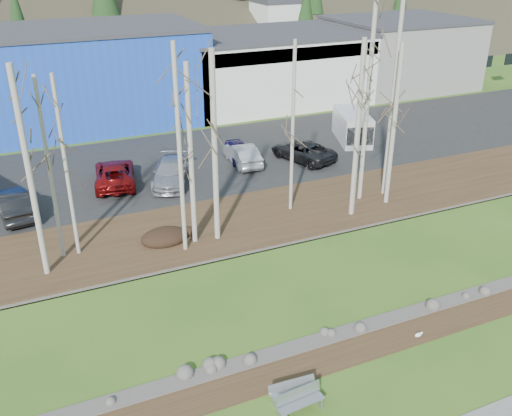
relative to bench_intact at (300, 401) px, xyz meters
name	(u,v)px	position (x,y,z in m)	size (l,w,h in m)	color
ground	(418,370)	(5.15, -0.03, -0.44)	(200.00, 200.00, 0.00)	#335719
dirt_strip	(385,339)	(5.15, 2.07, -0.43)	(80.00, 1.80, 0.03)	#382616
near_bank_rocks	(371,325)	(5.15, 3.07, -0.44)	(80.00, 0.80, 0.50)	#47423D
river	(323,279)	(5.15, 7.17, -0.44)	(80.00, 8.00, 0.90)	#121A32
far_bank_rocks	(285,242)	(5.15, 11.27, -0.44)	(80.00, 0.80, 0.46)	#47423D
far_bank	(261,217)	(5.15, 14.47, -0.37)	(80.00, 7.00, 0.15)	#382616
parking_lot	(203,160)	(5.15, 24.97, -0.37)	(80.00, 14.00, 0.14)	black
building_blue	(83,75)	(-0.85, 38.97, 3.71)	(20.40, 12.24, 8.30)	#1E43AA
building_white	(268,67)	(17.15, 38.95, 2.97)	(18.36, 12.24, 6.80)	silver
building_grey	(399,52)	(33.15, 38.97, 3.21)	(14.28, 12.24, 7.30)	gray
bench_intact	(300,401)	(0.00, 0.00, 0.00)	(1.81, 0.68, 0.89)	#A6A8AB
bench_damaged	(294,392)	(0.04, 0.53, -0.04)	(1.81, 0.70, 0.79)	#A6A8AB
seagull	(419,335)	(6.45, 1.57, -0.29)	(0.39, 0.18, 0.28)	gold
dirt_mound	(165,236)	(-0.92, 13.84, -0.04)	(2.62, 1.85, 0.51)	black
birch_0	(30,176)	(-7.14, 13.03, 4.83)	(0.28, 0.28, 10.24)	beige
birch_1	(50,172)	(-6.18, 14.42, 4.40)	(0.19, 0.19, 9.40)	beige
birch_2	(215,150)	(1.83, 13.00, 4.82)	(0.30, 0.30, 10.22)	beige
birch_3	(180,153)	(-0.17, 12.53, 5.08)	(0.23, 0.23, 10.76)	beige
birch_4	(191,157)	(0.58, 13.16, 4.53)	(0.27, 0.27, 9.65)	beige
birch_5	(293,129)	(7.21, 14.67, 4.73)	(0.20, 0.20, 10.05)	beige
birch_6	(359,133)	(10.29, 12.56, 4.74)	(0.20, 0.20, 10.07)	beige
birch_7	(357,131)	(10.19, 12.55, 4.83)	(0.26, 0.26, 10.25)	beige
birch_8	(394,127)	(13.11, 13.10, 4.57)	(0.27, 0.27, 9.73)	beige
birch_9	(393,96)	(13.76, 14.27, 6.10)	(0.26, 0.26, 12.78)	beige
birch_10	(368,99)	(11.93, 14.27, 6.10)	(0.26, 0.26, 12.78)	beige
birch_11	(66,169)	(-5.41, 14.42, 4.40)	(0.19, 0.19, 9.40)	beige
car_0	(13,204)	(-8.19, 20.47, 0.49)	(1.68, 4.83, 1.59)	black
car_1	(115,174)	(-1.74, 22.87, 0.46)	(2.53, 5.48, 1.52)	maroon
car_2	(171,172)	(1.73, 21.54, 0.47)	(2.17, 5.33, 1.55)	#95969D
car_3	(239,151)	(7.61, 23.74, 0.38)	(1.62, 4.02, 1.37)	#21174F
car_4	(242,154)	(7.50, 22.86, 0.45)	(1.60, 4.59, 1.51)	#B3B3B5
car_5	(303,151)	(11.93, 21.85, 0.42)	(2.41, 5.22, 1.45)	black
van_white	(353,127)	(17.70, 24.07, 0.85)	(3.84, 5.71, 2.31)	white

